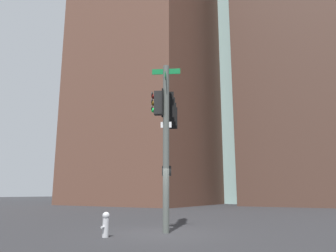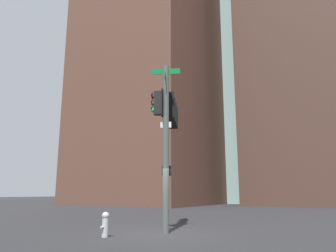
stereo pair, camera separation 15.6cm
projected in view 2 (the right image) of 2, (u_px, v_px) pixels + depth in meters
name	position (u px, v px, depth m)	size (l,w,h in m)	color
ground_plane	(161.00, 233.00, 12.55)	(200.00, 200.00, 0.00)	#262628
signal_pole_assembly	(168.00, 121.00, 14.59)	(4.20, 2.40, 6.89)	#4C514C
fire_hydrant	(105.00, 223.00, 11.45)	(0.34, 0.26, 0.87)	#B2B2B7
building_brick_nearside	(305.00, 7.00, 46.24)	(18.54, 15.61, 55.23)	#4C3328
building_brick_midblock	(161.00, 90.00, 49.04)	(22.59, 17.15, 33.68)	brown
building_glass_tower	(283.00, 36.00, 56.01)	(22.54, 26.64, 56.42)	#9EC6C1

